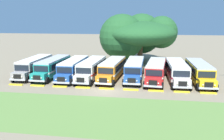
{
  "coord_description": "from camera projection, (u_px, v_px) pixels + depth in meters",
  "views": [
    {
      "loc": [
        5.62,
        -30.56,
        9.34
      ],
      "look_at": [
        0.0,
        5.63,
        1.6
      ],
      "focal_mm": 39.94,
      "sensor_mm": 36.0,
      "label": 1
    }
  ],
  "objects": [
    {
      "name": "parked_bus_slot_1",
      "position": [
        53.0,
        66.0,
        40.33
      ],
      "size": [
        2.91,
        10.87,
        2.82
      ],
      "rotation": [
        0.0,
        0.0,
        -1.6
      ],
      "color": "teal",
      "rests_on": "ground_plane"
    },
    {
      "name": "curb_wheelstop_7",
      "position": [
        182.0,
        92.0,
        31.65
      ],
      "size": [
        2.0,
        0.36,
        0.15
      ],
      "primitive_type": "cube",
      "color": "yellow",
      "rests_on": "ground_plane"
    },
    {
      "name": "parked_bus_slot_8",
      "position": [
        199.0,
        71.0,
        36.65
      ],
      "size": [
        2.99,
        10.88,
        2.82
      ],
      "rotation": [
        0.0,
        0.0,
        -1.54
      ],
      "color": "yellow",
      "rests_on": "ground_plane"
    },
    {
      "name": "foreground_grass_strip",
      "position": [
        91.0,
        113.0,
        24.84
      ],
      "size": [
        80.0,
        10.55,
        0.01
      ],
      "primitive_type": "cube",
      "color": "olive",
      "rests_on": "ground_plane"
    },
    {
      "name": "parked_bus_slot_4",
      "position": [
        112.0,
        68.0,
        38.81
      ],
      "size": [
        3.32,
        10.94,
        2.82
      ],
      "rotation": [
        0.0,
        0.0,
        -1.64
      ],
      "color": "orange",
      "rests_on": "ground_plane"
    },
    {
      "name": "curb_wheelstop_6",
      "position": [
        156.0,
        91.0,
        32.14
      ],
      "size": [
        2.0,
        0.36,
        0.15
      ],
      "primitive_type": "cube",
      "color": "yellow",
      "rests_on": "ground_plane"
    },
    {
      "name": "parked_bus_slot_3",
      "position": [
        92.0,
        68.0,
        39.0
      ],
      "size": [
        2.99,
        10.88,
        2.82
      ],
      "rotation": [
        0.0,
        0.0,
        -1.6
      ],
      "color": "silver",
      "rests_on": "ground_plane"
    },
    {
      "name": "curb_wheelstop_5",
      "position": [
        131.0,
        90.0,
        32.63
      ],
      "size": [
        2.0,
        0.36,
        0.15
      ],
      "primitive_type": "cube",
      "color": "yellow",
      "rests_on": "ground_plane"
    },
    {
      "name": "curb_wheelstop_0",
      "position": [
        16.0,
        85.0,
        35.06
      ],
      "size": [
        2.0,
        0.36,
        0.15
      ],
      "primitive_type": "cube",
      "color": "yellow",
      "rests_on": "ground_plane"
    },
    {
      "name": "broad_shade_tree",
      "position": [
        138.0,
        34.0,
        51.12
      ],
      "size": [
        15.59,
        16.72,
        10.23
      ],
      "color": "brown",
      "rests_on": "ground_plane"
    },
    {
      "name": "curb_wheelstop_8",
      "position": [
        208.0,
        93.0,
        31.17
      ],
      "size": [
        2.0,
        0.36,
        0.15
      ],
      "primitive_type": "cube",
      "color": "yellow",
      "rests_on": "ground_plane"
    },
    {
      "name": "curb_wheelstop_4",
      "position": [
        106.0,
        89.0,
        33.12
      ],
      "size": [
        2.0,
        0.36,
        0.15
      ],
      "primitive_type": "cube",
      "color": "yellow",
      "rests_on": "ground_plane"
    },
    {
      "name": "curb_wheelstop_2",
      "position": [
        60.0,
        87.0,
        34.09
      ],
      "size": [
        2.0,
        0.36,
        0.15
      ],
      "primitive_type": "cube",
      "color": "yellow",
      "rests_on": "ground_plane"
    },
    {
      "name": "parked_bus_slot_5",
      "position": [
        135.0,
        68.0,
        38.75
      ],
      "size": [
        2.73,
        10.85,
        2.82
      ],
      "rotation": [
        0.0,
        0.0,
        -1.58
      ],
      "color": "#23519E",
      "rests_on": "ground_plane"
    },
    {
      "name": "parked_bus_slot_2",
      "position": [
        74.0,
        68.0,
        39.37
      ],
      "size": [
        2.69,
        10.84,
        2.82
      ],
      "rotation": [
        0.0,
        0.0,
        -1.57
      ],
      "color": "#23519E",
      "rests_on": "ground_plane"
    },
    {
      "name": "curb_wheelstop_3",
      "position": [
        83.0,
        88.0,
        33.6
      ],
      "size": [
        2.0,
        0.36,
        0.15
      ],
      "primitive_type": "cube",
      "color": "yellow",
      "rests_on": "ground_plane"
    },
    {
      "name": "parked_bus_slot_0",
      "position": [
        35.0,
        66.0,
        40.96
      ],
      "size": [
        2.84,
        10.86,
        2.82
      ],
      "rotation": [
        0.0,
        0.0,
        -1.55
      ],
      "color": "#9E9993",
      "rests_on": "ground_plane"
    },
    {
      "name": "curb_wheelstop_1",
      "position": [
        38.0,
        86.0,
        34.58
      ],
      "size": [
        2.0,
        0.36,
        0.15
      ],
      "primitive_type": "cube",
      "color": "yellow",
      "rests_on": "ground_plane"
    },
    {
      "name": "ground_plane",
      "position": [
        105.0,
        91.0,
        32.32
      ],
      "size": [
        220.0,
        220.0,
        0.0
      ],
      "primitive_type": "plane",
      "color": "#84755B"
    },
    {
      "name": "parked_bus_slot_6",
      "position": [
        156.0,
        70.0,
        37.49
      ],
      "size": [
        3.47,
        10.96,
        2.82
      ],
      "rotation": [
        0.0,
        0.0,
        -1.66
      ],
      "color": "red",
      "rests_on": "ground_plane"
    },
    {
      "name": "parked_bus_slot_7",
      "position": [
        177.0,
        71.0,
        37.11
      ],
      "size": [
        2.99,
        10.88,
        2.82
      ],
      "rotation": [
        0.0,
        0.0,
        -1.54
      ],
      "color": "silver",
      "rests_on": "ground_plane"
    }
  ]
}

